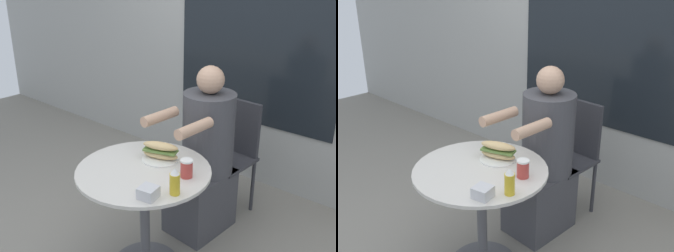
% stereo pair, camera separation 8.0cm
% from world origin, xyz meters
% --- Properties ---
extents(storefront_wall, '(8.00, 0.09, 2.80)m').
position_xyz_m(storefront_wall, '(-0.00, 1.47, 1.40)').
color(storefront_wall, '#9E9E99').
rests_on(storefront_wall, ground_plane).
extents(cafe_table, '(0.78, 0.78, 0.70)m').
position_xyz_m(cafe_table, '(0.00, 0.00, 0.52)').
color(cafe_table, beige).
rests_on(cafe_table, ground_plane).
extents(diner_chair, '(0.40, 0.40, 0.87)m').
position_xyz_m(diner_chair, '(0.02, 0.93, 0.52)').
color(diner_chair, '#333338').
rests_on(diner_chair, ground_plane).
extents(seated_diner, '(0.38, 0.65, 1.20)m').
position_xyz_m(seated_diner, '(0.02, 0.58, 0.52)').
color(seated_diner, '#424247').
rests_on(seated_diner, ground_plane).
extents(sandwich_on_plate, '(0.23, 0.22, 0.11)m').
position_xyz_m(sandwich_on_plate, '(-0.01, 0.15, 0.75)').
color(sandwich_on_plate, white).
rests_on(sandwich_on_plate, cafe_table).
extents(drink_cup, '(0.07, 0.07, 0.10)m').
position_xyz_m(drink_cup, '(0.24, 0.09, 0.75)').
color(drink_cup, '#B73D38').
rests_on(drink_cup, cafe_table).
extents(napkin_box, '(0.10, 0.10, 0.06)m').
position_xyz_m(napkin_box, '(0.23, -0.20, 0.73)').
color(napkin_box, silver).
rests_on(napkin_box, cafe_table).
extents(condiment_bottle, '(0.05, 0.05, 0.15)m').
position_xyz_m(condiment_bottle, '(0.31, -0.09, 0.77)').
color(condiment_bottle, gold).
rests_on(condiment_bottle, cafe_table).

